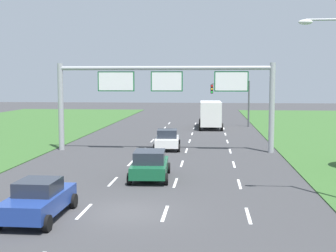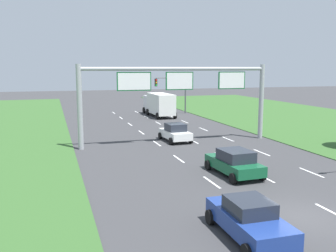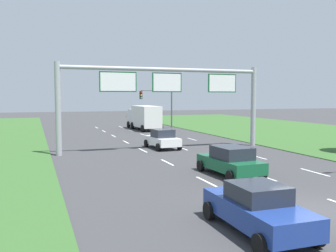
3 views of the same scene
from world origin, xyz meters
name	(u,v)px [view 1 (image 1 of 3)]	position (x,y,z in m)	size (l,w,h in m)	color
ground_plane	(124,212)	(0.00, 0.00, 0.00)	(200.00, 200.00, 0.00)	#38383A
lane_dashes_inner_left	(131,163)	(-1.75, 12.00, 0.00)	(0.14, 62.40, 0.01)	white
lane_dashes_inner_right	(182,164)	(1.75, 12.00, 0.00)	(0.14, 62.40, 0.01)	white
lane_dashes_slip	(234,164)	(5.25, 12.00, 0.00)	(0.14, 62.40, 0.01)	white
car_near_red	(150,165)	(0.21, 6.96, 0.82)	(2.41, 4.47, 1.64)	#145633
car_lead_silver	(39,199)	(-3.32, -1.13, 0.79)	(2.17, 4.40, 1.59)	navy
car_mid_lane	(167,140)	(0.15, 18.53, 0.81)	(2.32, 4.05, 1.65)	white
box_truck	(210,114)	(3.67, 36.33, 1.73)	(2.82, 8.28, 3.18)	silver
sign_gantry	(165,89)	(0.10, 17.54, 4.93)	(17.24, 0.44, 7.00)	#9EA0A5
traffic_light_mast	(233,95)	(6.38, 38.33, 3.87)	(4.76, 0.49, 5.60)	#47494F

